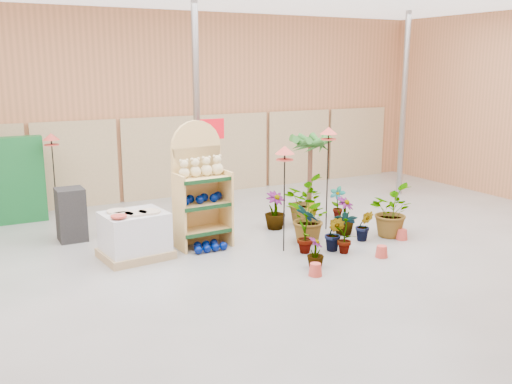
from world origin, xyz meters
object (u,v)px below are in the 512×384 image
pallet_stack (135,235)px  potted_plant_2 (310,218)px  bird_table_front (285,154)px  display_shelf (199,189)px

pallet_stack → potted_plant_2: 3.18m
bird_table_front → pallet_stack: bearing=159.7°
display_shelf → pallet_stack: size_ratio=1.87×
bird_table_front → potted_plant_2: 1.46m
display_shelf → pallet_stack: bearing=-175.8°
pallet_stack → potted_plant_2: (3.10, -0.71, 0.07)m
pallet_stack → potted_plant_2: size_ratio=1.29×
pallet_stack → display_shelf: bearing=1.5°
bird_table_front → potted_plant_2: bird_table_front is taller
display_shelf → bird_table_front: bearing=-46.1°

